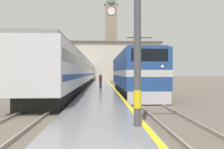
{
  "coord_description": "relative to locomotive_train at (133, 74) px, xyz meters",
  "views": [
    {
      "loc": [
        0.09,
        -4.01,
        2.07
      ],
      "look_at": [
        1.61,
        26.93,
        1.82
      ],
      "focal_mm": 35.0,
      "sensor_mm": 36.0,
      "label": 1
    }
  ],
  "objects": [
    {
      "name": "rail_track_far",
      "position": [
        -6.32,
        8.21,
        -1.96
      ],
      "size": [
        2.83,
        140.0,
        0.16
      ],
      "color": "#60564C",
      "rests_on": "ground"
    },
    {
      "name": "ground_plane",
      "position": [
        -3.09,
        13.21,
        -1.99
      ],
      "size": [
        200.0,
        200.0,
        0.0
      ],
      "primitive_type": "plane",
      "color": "#60564C"
    },
    {
      "name": "locomotive_train",
      "position": [
        0.0,
        0.0,
        0.0
      ],
      "size": [
        2.92,
        15.01,
        4.87
      ],
      "color": "black",
      "rests_on": "ground"
    },
    {
      "name": "catenary_mast",
      "position": [
        -1.72,
        -13.55,
        2.11
      ],
      "size": [
        2.09,
        0.26,
        7.7
      ],
      "color": "#4C4C51",
      "rests_on": "platform"
    },
    {
      "name": "rail_track_near",
      "position": [
        0.0,
        8.21,
        -1.96
      ],
      "size": [
        2.83,
        140.0,
        0.16
      ],
      "color": "#60564C",
      "rests_on": "ground"
    },
    {
      "name": "person_on_platform",
      "position": [
        -3.09,
        4.05,
        -0.8
      ],
      "size": [
        0.34,
        0.34,
        1.72
      ],
      "color": "#23232D",
      "rests_on": "platform"
    },
    {
      "name": "platform",
      "position": [
        -3.09,
        8.21,
        -1.85
      ],
      "size": [
        3.43,
        140.0,
        0.29
      ],
      "color": "slate",
      "rests_on": "ground"
    },
    {
      "name": "station_building",
      "position": [
        -2.23,
        40.1,
        3.17
      ],
      "size": [
        30.34,
        10.01,
        10.28
      ],
      "color": "beige",
      "rests_on": "ground"
    },
    {
      "name": "passenger_train",
      "position": [
        -6.32,
        13.05,
        0.21
      ],
      "size": [
        2.92,
        47.37,
        4.1
      ],
      "color": "black",
      "rests_on": "ground"
    },
    {
      "name": "clock_tower",
      "position": [
        0.21,
        50.52,
        12.59
      ],
      "size": [
        4.6,
        4.6,
        27.58
      ],
      "color": "gray",
      "rests_on": "ground"
    }
  ]
}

